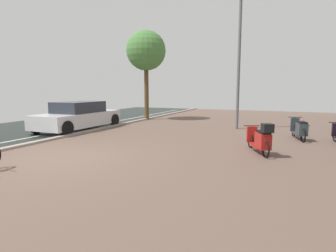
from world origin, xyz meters
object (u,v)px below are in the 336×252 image
at_px(scooter_mid, 261,139).
at_px(street_tree, 146,51).
at_px(scooter_near, 300,129).
at_px(lamp_post, 239,56).
at_px(parked_car_near, 79,116).

distance_m(scooter_mid, street_tree, 10.84).
xyz_separation_m(scooter_near, scooter_mid, (-1.16, -3.00, 0.04)).
xyz_separation_m(lamp_post, street_tree, (-5.90, 1.91, 0.76)).
relative_size(scooter_mid, lamp_post, 0.27).
height_order(scooter_mid, street_tree, street_tree).
xyz_separation_m(parked_car_near, street_tree, (1.02, 5.03, 3.59)).
bearing_deg(street_tree, lamp_post, -17.94).
xyz_separation_m(scooter_near, parked_car_near, (-9.57, -1.06, 0.22)).
relative_size(scooter_mid, street_tree, 0.31).
bearing_deg(lamp_post, street_tree, 162.06).
distance_m(scooter_near, scooter_mid, 3.21).
bearing_deg(parked_car_near, street_tree, 78.51).
bearing_deg(scooter_near, street_tree, 155.06).
xyz_separation_m(scooter_mid, parked_car_near, (-8.41, 1.94, 0.18)).
relative_size(scooter_mid, parked_car_near, 0.38).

